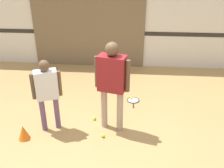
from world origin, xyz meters
The scene contains 10 objects.
ground_plane centered at (0.00, 0.00, 0.00)m, with size 16.00×16.00×0.00m, color tan.
wall_back centered at (0.00, 3.41, 1.60)m, with size 16.00×0.07×3.20m.
wall_panel centered at (-0.85, 3.35, 1.10)m, with size 3.31×0.05×2.20m.
person_instructor centered at (0.12, 0.13, 1.07)m, with size 0.64×0.38×1.73m.
person_student_left centered at (-1.05, 0.01, 0.88)m, with size 0.51×0.35×1.42m.
racket_spare_on_floor centered at (0.53, 1.20, 0.01)m, with size 0.30×0.49×0.03m.
tennis_ball_near_instructor centered at (-0.02, -0.19, 0.03)m, with size 0.07×0.07×0.07m, color #CCE038.
tennis_ball_by_spare_racket centered at (0.48, 1.26, 0.03)m, with size 0.07×0.07×0.07m, color #CCE038.
tennis_ball_stray_left centered at (-0.26, 0.36, 0.03)m, with size 0.07×0.07×0.07m, color #CCE038.
training_cone centered at (-1.45, -0.35, 0.14)m, with size 0.21×0.21×0.28m.
Camera 1 is at (0.45, -3.87, 2.94)m, focal length 40.00 mm.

